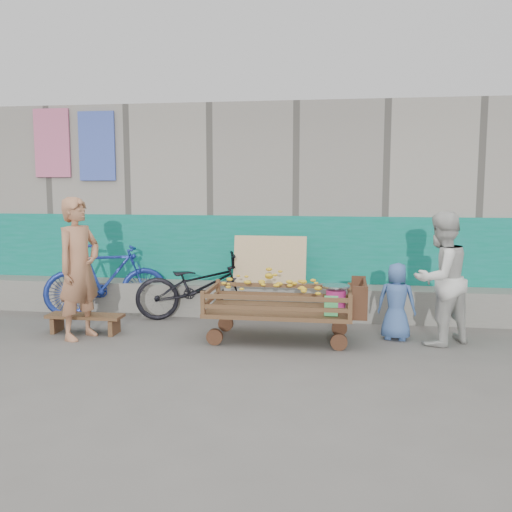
# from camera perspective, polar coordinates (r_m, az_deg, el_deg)

# --- Properties ---
(ground) EXTENTS (80.00, 80.00, 0.00)m
(ground) POSITION_cam_1_polar(r_m,az_deg,el_deg) (5.91, -4.42, -11.11)
(ground) COLOR #575450
(ground) RESTS_ON ground
(building_wall) EXTENTS (12.00, 3.50, 3.00)m
(building_wall) POSITION_cam_1_polar(r_m,az_deg,el_deg) (9.60, 1.01, 4.94)
(building_wall) COLOR gray
(building_wall) RESTS_ON ground
(banana_cart) EXTENTS (1.87, 0.86, 0.80)m
(banana_cart) POSITION_cam_1_polar(r_m,az_deg,el_deg) (6.76, 2.05, -3.98)
(banana_cart) COLOR #553122
(banana_cart) RESTS_ON ground
(bench) EXTENTS (0.95, 0.28, 0.24)m
(bench) POSITION_cam_1_polar(r_m,az_deg,el_deg) (7.46, -16.71, -6.09)
(bench) COLOR #553122
(bench) RESTS_ON ground
(vendor_man) EXTENTS (0.60, 0.72, 1.70)m
(vendor_man) POSITION_cam_1_polar(r_m,az_deg,el_deg) (7.13, -17.28, -1.19)
(vendor_man) COLOR #A66D4C
(vendor_man) RESTS_ON ground
(woman) EXTENTS (0.95, 0.92, 1.54)m
(woman) POSITION_cam_1_polar(r_m,az_deg,el_deg) (6.90, 17.97, -2.16)
(woman) COLOR silver
(woman) RESTS_ON ground
(child) EXTENTS (0.50, 0.38, 0.93)m
(child) POSITION_cam_1_polar(r_m,az_deg,el_deg) (7.01, 13.87, -4.42)
(child) COLOR #3E5F9C
(child) RESTS_ON ground
(bicycle_dark) EXTENTS (1.84, 1.06, 0.91)m
(bicycle_dark) POSITION_cam_1_polar(r_m,az_deg,el_deg) (7.88, -5.68, -3.01)
(bicycle_dark) COLOR black
(bicycle_dark) RESTS_ON ground
(bicycle_blue) EXTENTS (1.76, 1.12, 1.02)m
(bicycle_blue) POSITION_cam_1_polar(r_m,az_deg,el_deg) (8.31, -14.74, -2.29)
(bicycle_blue) COLOR navy
(bicycle_blue) RESTS_ON ground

